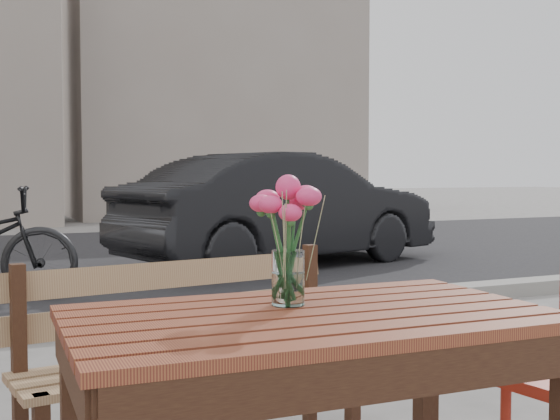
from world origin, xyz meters
TOP-DOWN VIEW (x-y plane):
  - street at (0.00, 5.06)m, footprint 30.00×8.12m
  - backdrop_buildings at (0.17, 14.40)m, footprint 15.50×4.00m
  - main_table at (-0.01, -0.14)m, footprint 1.18×0.71m
  - main_bench at (-0.04, 0.75)m, footprint 1.29×0.54m
  - main_vase at (-0.02, -0.04)m, footprint 0.18×0.18m
  - parked_car at (2.54, 5.63)m, footprint 4.07×2.32m

SIDE VIEW (x-z plane):
  - street at x=0.00m, z-range -0.03..0.09m
  - main_bench at x=-0.04m, z-range 0.08..0.86m
  - main_table at x=-0.01m, z-range 0.24..0.95m
  - parked_car at x=2.54m, z-range 0.00..1.27m
  - main_vase at x=-0.02m, z-range 0.75..1.08m
  - backdrop_buildings at x=0.17m, z-range -0.40..7.60m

